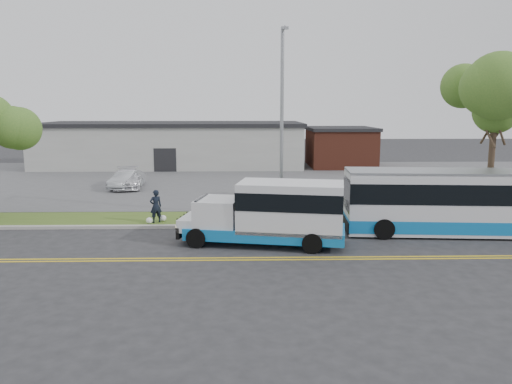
{
  "coord_description": "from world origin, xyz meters",
  "views": [
    {
      "loc": [
        1.09,
        -22.63,
        5.81
      ],
      "look_at": [
        1.68,
        2.09,
        1.6
      ],
      "focal_mm": 35.0,
      "sensor_mm": 36.0,
      "label": 1
    }
  ],
  "objects_px": {
    "streetlight_near": "(282,119)",
    "parked_car_a": "(126,180)",
    "pedestrian": "(156,206)",
    "tree_east": "(496,99)",
    "parked_car_b": "(127,178)",
    "shuttle_bus": "(274,211)",
    "transit_bus": "(463,202)"
  },
  "relations": [
    {
      "from": "transit_bus",
      "to": "parked_car_b",
      "type": "bearing_deg",
      "value": 148.71
    },
    {
      "from": "transit_bus",
      "to": "streetlight_near",
      "type": "bearing_deg",
      "value": 163.87
    },
    {
      "from": "parked_car_b",
      "to": "streetlight_near",
      "type": "bearing_deg",
      "value": -55.46
    },
    {
      "from": "transit_bus",
      "to": "parked_car_b",
      "type": "distance_m",
      "value": 22.79
    },
    {
      "from": "parked_car_b",
      "to": "tree_east",
      "type": "bearing_deg",
      "value": -35.72
    },
    {
      "from": "streetlight_near",
      "to": "shuttle_bus",
      "type": "height_order",
      "value": "streetlight_near"
    },
    {
      "from": "tree_east",
      "to": "transit_bus",
      "type": "height_order",
      "value": "tree_east"
    },
    {
      "from": "tree_east",
      "to": "transit_bus",
      "type": "relative_size",
      "value": 0.77
    },
    {
      "from": "tree_east",
      "to": "transit_bus",
      "type": "bearing_deg",
      "value": -130.51
    },
    {
      "from": "streetlight_near",
      "to": "parked_car_a",
      "type": "xyz_separation_m",
      "value": [
        -10.3,
        9.91,
        -4.5
      ]
    },
    {
      "from": "tree_east",
      "to": "streetlight_near",
      "type": "distance_m",
      "value": 11.05
    },
    {
      "from": "streetlight_near",
      "to": "parked_car_a",
      "type": "relative_size",
      "value": 2.46
    },
    {
      "from": "streetlight_near",
      "to": "parked_car_b",
      "type": "distance_m",
      "value": 15.22
    },
    {
      "from": "parked_car_a",
      "to": "parked_car_b",
      "type": "distance_m",
      "value": 0.36
    },
    {
      "from": "pedestrian",
      "to": "parked_car_b",
      "type": "bearing_deg",
      "value": -97.01
    },
    {
      "from": "streetlight_near",
      "to": "transit_bus",
      "type": "xyz_separation_m",
      "value": [
        8.14,
        -3.08,
        -3.73
      ]
    },
    {
      "from": "parked_car_a",
      "to": "parked_car_b",
      "type": "height_order",
      "value": "parked_car_b"
    },
    {
      "from": "streetlight_near",
      "to": "parked_car_a",
      "type": "bearing_deg",
      "value": 136.1
    },
    {
      "from": "shuttle_bus",
      "to": "transit_bus",
      "type": "xyz_separation_m",
      "value": [
        8.77,
        1.58,
        0.05
      ]
    },
    {
      "from": "pedestrian",
      "to": "parked_car_b",
      "type": "relative_size",
      "value": 0.36
    },
    {
      "from": "transit_bus",
      "to": "parked_car_a",
      "type": "bearing_deg",
      "value": 149.43
    },
    {
      "from": "transit_bus",
      "to": "parked_car_a",
      "type": "height_order",
      "value": "transit_bus"
    },
    {
      "from": "streetlight_near",
      "to": "shuttle_bus",
      "type": "bearing_deg",
      "value": -97.78
    },
    {
      "from": "tree_east",
      "to": "parked_car_b",
      "type": "height_order",
      "value": "tree_east"
    },
    {
      "from": "tree_east",
      "to": "parked_car_b",
      "type": "relative_size",
      "value": 1.79
    },
    {
      "from": "pedestrian",
      "to": "parked_car_a",
      "type": "height_order",
      "value": "pedestrian"
    },
    {
      "from": "tree_east",
      "to": "pedestrian",
      "type": "distance_m",
      "value": 18.16
    },
    {
      "from": "streetlight_near",
      "to": "shuttle_bus",
      "type": "distance_m",
      "value": 6.04
    },
    {
      "from": "tree_east",
      "to": "parked_car_a",
      "type": "height_order",
      "value": "tree_east"
    },
    {
      "from": "streetlight_near",
      "to": "pedestrian",
      "type": "bearing_deg",
      "value": -172.56
    },
    {
      "from": "streetlight_near",
      "to": "parked_car_a",
      "type": "distance_m",
      "value": 14.98
    },
    {
      "from": "pedestrian",
      "to": "transit_bus",
      "type": "bearing_deg",
      "value": 144.43
    }
  ]
}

